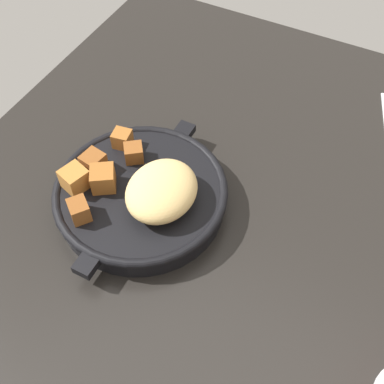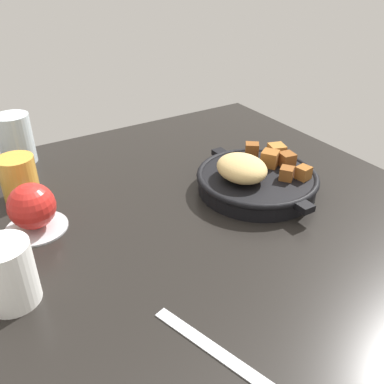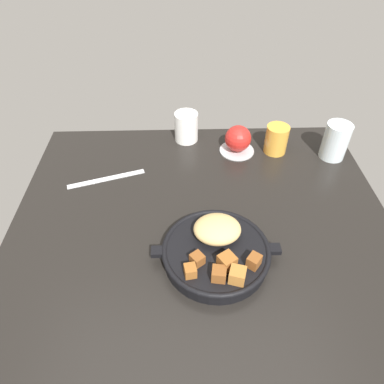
{
  "view_description": "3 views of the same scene",
  "coord_description": "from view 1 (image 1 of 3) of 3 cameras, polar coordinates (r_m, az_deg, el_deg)",
  "views": [
    {
      "loc": [
        33.33,
        12.12,
        53.03
      ],
      "look_at": [
        1.28,
        -4.4,
        5.58
      ],
      "focal_mm": 45.17,
      "sensor_mm": 36.0,
      "label": 1
    },
    {
      "loc": [
        -49.2,
        35.07,
        40.34
      ],
      "look_at": [
        2.65,
        2.91,
        3.94
      ],
      "focal_mm": 38.7,
      "sensor_mm": 36.0,
      "label": 2
    },
    {
      "loc": [
        -4.02,
        -57.44,
        62.21
      ],
      "look_at": [
        -2.26,
        2.36,
        6.99
      ],
      "focal_mm": 33.09,
      "sensor_mm": 36.0,
      "label": 3
    }
  ],
  "objects": [
    {
      "name": "ground_plane",
      "position": [
        0.65,
        3.99,
        -4.25
      ],
      "size": [
        90.58,
        79.21,
        2.4
      ],
      "primitive_type": "cube",
      "color": "black"
    },
    {
      "name": "cast_iron_skillet",
      "position": [
        0.63,
        -5.93,
        -0.15
      ],
      "size": [
        27.26,
        22.96,
        7.73
      ],
      "color": "black",
      "rests_on": "ground_plane"
    }
  ]
}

